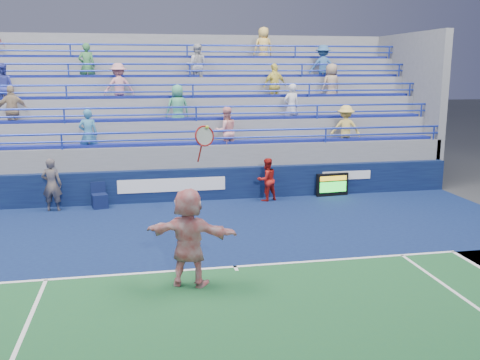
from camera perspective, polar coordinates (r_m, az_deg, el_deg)
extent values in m
plane|color=#333538|center=(12.31, -0.53, -9.33)|extent=(120.00, 120.00, 0.00)
cube|color=#0E1B46|center=(14.35, -2.11, -6.17)|extent=(18.00, 8.40, 0.02)
cube|color=white|center=(12.30, -0.53, -9.23)|extent=(11.00, 0.10, 0.01)
cube|color=white|center=(12.21, -0.45, -9.40)|extent=(0.08, 0.30, 0.01)
cube|color=#090F34|center=(18.33, -4.17, -0.46)|extent=(18.00, 0.30, 1.10)
cube|color=white|center=(18.08, -7.26, -0.54)|extent=(3.60, 0.02, 0.45)
cube|color=white|center=(19.43, 11.30, 0.49)|extent=(1.80, 0.02, 0.30)
cube|color=slate|center=(21.21, -5.10, 1.21)|extent=(18.00, 5.60, 1.10)
cube|color=slate|center=(21.14, -5.12, 2.21)|extent=(18.00, 5.60, 1.85)
cube|color=navy|center=(18.68, -4.45, 3.97)|extent=(17.40, 0.45, 0.10)
cylinder|color=#2035AD|center=(18.23, -4.33, 5.21)|extent=(18.00, 0.07, 0.07)
cube|color=slate|center=(21.57, -5.27, 3.41)|extent=(18.00, 4.60, 2.60)
cube|color=navy|center=(19.58, -4.81, 6.54)|extent=(17.40, 0.45, 0.10)
cylinder|color=#2035AD|center=(19.15, -4.71, 7.77)|extent=(18.00, 0.07, 0.07)
cube|color=slate|center=(22.02, -5.42, 4.56)|extent=(18.00, 3.60, 3.35)
cube|color=navy|center=(20.52, -5.15, 8.87)|extent=(17.40, 0.45, 0.10)
cylinder|color=#2035AD|center=(20.11, -5.06, 10.10)|extent=(18.00, 0.07, 0.07)
cube|color=slate|center=(22.47, -5.56, 5.66)|extent=(18.00, 2.60, 4.10)
cube|color=navy|center=(21.49, -5.46, 11.00)|extent=(17.40, 0.45, 0.10)
cylinder|color=#2035AD|center=(21.09, -5.38, 12.21)|extent=(18.00, 0.07, 0.07)
cube|color=slate|center=(22.93, -5.70, 6.72)|extent=(18.00, 1.60, 4.85)
cube|color=navy|center=(22.49, -5.75, 12.94)|extent=(17.40, 0.45, 0.10)
cylinder|color=#2035AD|center=(22.11, -5.68, 14.13)|extent=(18.00, 0.07, 0.07)
imported|color=#489F74|center=(19.50, -6.66, 7.60)|extent=(0.91, 0.68, 1.70)
imported|color=#E7C55A|center=(19.96, 11.18, 5.39)|extent=(1.21, 0.86, 1.70)
imported|color=#FEEC62|center=(21.07, 3.72, 10.01)|extent=(1.07, 0.69, 1.70)
imported|color=#D1878D|center=(20.42, -12.80, 9.68)|extent=(1.20, 0.84, 1.70)
imported|color=silver|center=(21.52, -4.63, 12.03)|extent=(0.95, 0.82, 1.70)
imported|color=#3A45AF|center=(20.94, -24.05, 9.01)|extent=(0.83, 0.65, 1.70)
imported|color=teal|center=(18.59, -15.87, 4.70)|extent=(0.62, 0.41, 1.70)
imported|color=tan|center=(19.89, -23.08, 6.82)|extent=(1.06, 0.62, 1.70)
imported|color=#326198|center=(22.69, 8.83, 11.92)|extent=(1.17, 0.76, 1.70)
imported|color=#387B42|center=(21.47, -16.02, 11.62)|extent=(0.63, 0.43, 1.70)
imported|color=silver|center=(20.25, 5.49, 7.78)|extent=(0.70, 0.54, 1.70)
imported|color=#F8A3A1|center=(18.77, -1.50, 5.21)|extent=(0.93, 0.78, 1.70)
imported|color=#FFD063|center=(23.02, 2.51, 13.90)|extent=(0.91, 0.66, 1.70)
imported|color=tan|center=(21.77, 9.70, 9.92)|extent=(0.95, 0.75, 1.70)
cube|color=black|center=(19.14, 9.81, -0.51)|extent=(1.19, 0.23, 0.82)
cube|color=gold|center=(19.03, 9.91, 0.17)|extent=(1.00, 0.02, 0.16)
cube|color=#19E533|center=(19.09, 9.88, -0.73)|extent=(1.00, 0.02, 0.37)
cube|color=#0C163D|center=(17.86, -14.73, -2.19)|extent=(0.56, 0.56, 0.47)
cube|color=#0C163D|center=(17.97, -14.76, -0.74)|extent=(0.47, 0.15, 0.37)
imported|color=white|center=(11.07, -5.47, -6.11)|extent=(2.02, 1.28, 2.08)
torus|color=#9F1513|center=(10.65, -3.81, 4.71)|extent=(0.43, 0.24, 0.42)
cylinder|color=#9F1513|center=(10.69, -4.31, 2.84)|extent=(0.09, 0.24, 0.38)
sphere|color=#D6E735|center=(10.59, -3.52, 5.65)|extent=(0.07, 0.07, 0.07)
imported|color=#141C37|center=(17.80, -19.44, -0.49)|extent=(0.67, 0.49, 1.71)
imported|color=#A41712|center=(18.15, 2.87, 0.04)|extent=(0.86, 0.77, 1.47)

